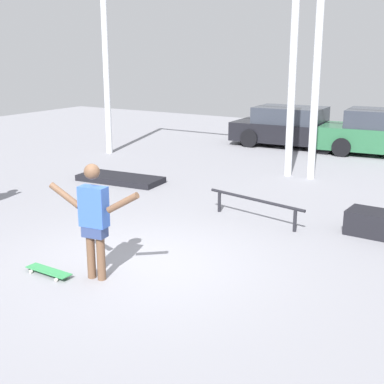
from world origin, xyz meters
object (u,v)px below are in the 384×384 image
(skateboarder, at_px, (94,216))
(parked_car_black, at_px, (293,128))
(skateboard, at_px, (49,271))
(manual_pad, at_px, (120,179))
(grind_rail, at_px, (255,203))

(skateboarder, bearing_deg, parked_car_black, 89.66)
(skateboard, relative_size, parked_car_black, 0.19)
(manual_pad, bearing_deg, parked_car_black, 75.50)
(manual_pad, distance_m, parked_car_black, 7.64)
(skateboarder, relative_size, skateboard, 2.14)
(skateboarder, height_order, parked_car_black, skateboarder)
(manual_pad, xyz_separation_m, parked_car_black, (1.91, 7.37, 0.59))
(parked_car_black, bearing_deg, manual_pad, -107.28)
(skateboarder, bearing_deg, skateboard, -166.33)
(skateboard, height_order, parked_car_black, parked_car_black)
(grind_rail, relative_size, parked_car_black, 0.51)
(skateboarder, height_order, manual_pad, skateboarder)
(manual_pad, relative_size, parked_car_black, 0.51)
(grind_rail, bearing_deg, skateboarder, -102.55)
(skateboard, bearing_deg, parked_car_black, 96.28)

